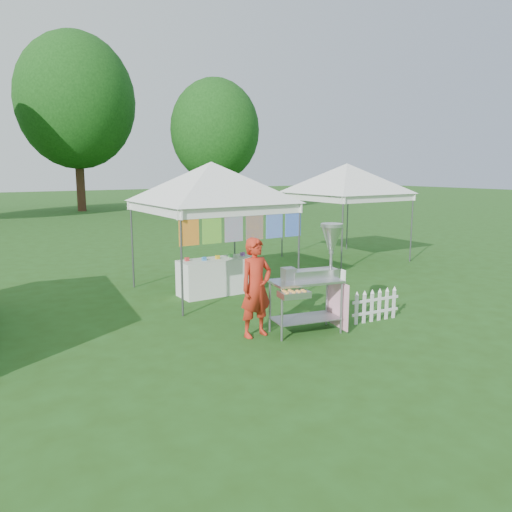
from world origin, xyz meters
TOP-DOWN VIEW (x-y plane):
  - ground at (0.00, 0.00)m, footprint 120.00×120.00m
  - canopy_main at (0.00, 3.49)m, footprint 4.24×4.24m
  - canopy_right at (5.50, 5.00)m, footprint 4.24×4.24m
  - tree_mid at (3.00, 28.00)m, footprint 7.60×7.60m
  - tree_right at (10.00, 22.00)m, footprint 5.60×5.60m
  - donut_cart at (0.18, -0.04)m, footprint 1.50×0.93m
  - vendor at (-0.84, 0.32)m, footprint 0.65×0.45m
  - picket_fence at (1.50, -0.20)m, footprint 1.08×0.13m
  - display_table at (0.01, 3.28)m, footprint 1.80×0.70m

SIDE VIEW (x-z plane):
  - ground at x=0.00m, z-range 0.00..0.00m
  - picket_fence at x=1.50m, z-range 0.01..0.57m
  - display_table at x=0.01m, z-range 0.00..0.81m
  - vendor at x=-0.84m, z-range 0.00..1.71m
  - donut_cart at x=0.18m, z-range 0.17..2.07m
  - canopy_main at x=0.00m, z-range 1.26..4.71m
  - canopy_right at x=5.50m, z-range 1.27..4.72m
  - tree_right at x=10.00m, z-range 0.97..9.39m
  - tree_mid at x=3.00m, z-range 1.38..12.90m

